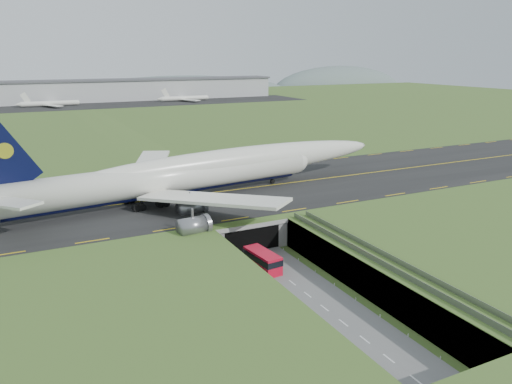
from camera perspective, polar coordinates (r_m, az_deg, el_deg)
ground at (r=94.72m, az=1.71°, el=-8.55°), size 900.00×900.00×0.00m
airfield_deck at (r=93.54m, az=1.73°, el=-6.87°), size 800.00×800.00×6.00m
trench_road at (r=88.73m, az=4.01°, el=-10.24°), size 12.00×75.00×0.20m
taxiway at (r=121.13m, az=-5.57°, el=-0.17°), size 800.00×44.00×0.18m
tunnel_portal at (r=107.52m, az=-2.44°, el=-3.67°), size 17.00×22.30×6.00m
guideway at (r=83.97m, az=14.71°, el=-8.37°), size 3.00×53.00×7.05m
jumbo_jet at (r=117.51m, az=-6.71°, el=2.23°), size 105.44×65.41×21.80m
shuttle_tram at (r=92.60m, az=0.74°, el=-7.83°), size 4.16×8.98×3.52m
cargo_terminal at (r=378.81m, az=-20.33°, el=10.76°), size 320.00×67.00×15.60m
distant_hills at (r=518.94m, az=-14.63°, el=10.22°), size 700.00×91.00×60.00m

